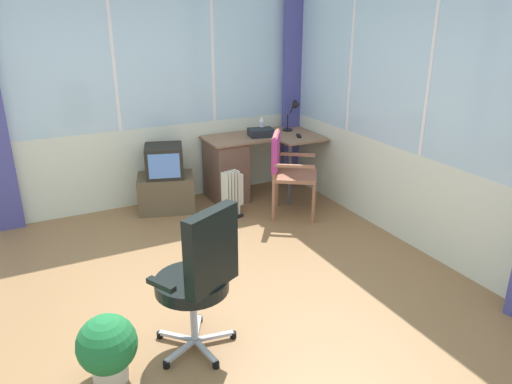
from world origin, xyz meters
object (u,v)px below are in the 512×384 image
(office_chair, at_px, (200,272))
(tv_on_stand, at_px, (166,182))
(paper_tray, at_px, (261,132))
(space_heater, at_px, (233,194))
(tv_remote, at_px, (299,136))
(desk_lamp, at_px, (295,110))
(wooden_armchair, at_px, (284,163))
(potted_plant, at_px, (107,347))
(spray_bottle, at_px, (262,126))
(desk, at_px, (231,166))

(office_chair, distance_m, tv_on_stand, 2.63)
(paper_tray, relative_size, space_heater, 0.55)
(tv_remote, distance_m, tv_on_stand, 1.69)
(desk_lamp, distance_m, wooden_armchair, 0.99)
(office_chair, height_order, potted_plant, office_chair)
(wooden_armchair, bearing_deg, spray_bottle, 81.70)
(office_chair, relative_size, space_heater, 1.98)
(office_chair, distance_m, space_heater, 2.34)
(desk_lamp, xyz_separation_m, space_heater, (-1.11, -0.52, -0.75))
(paper_tray, height_order, tv_on_stand, paper_tray)
(potted_plant, bearing_deg, space_heater, 48.69)
(spray_bottle, xyz_separation_m, wooden_armchair, (-0.11, -0.76, -0.26))
(wooden_armchair, relative_size, potted_plant, 2.07)
(tv_remote, xyz_separation_m, spray_bottle, (-0.33, 0.34, 0.09))
(spray_bottle, distance_m, tv_on_stand, 1.38)
(office_chair, height_order, tv_on_stand, office_chair)
(spray_bottle, relative_size, tv_on_stand, 0.28)
(paper_tray, xyz_separation_m, office_chair, (-1.74, -2.49, -0.19))
(paper_tray, height_order, potted_plant, paper_tray)
(tv_on_stand, bearing_deg, space_heater, -41.89)
(spray_bottle, xyz_separation_m, space_heater, (-0.67, -0.58, -0.59))
(spray_bottle, bearing_deg, desk_lamp, -6.82)
(wooden_armchair, bearing_deg, space_heater, 161.98)
(space_heater, distance_m, potted_plant, 2.68)
(tv_remote, relative_size, paper_tray, 0.50)
(desk_lamp, height_order, potted_plant, desk_lamp)
(tv_remote, height_order, paper_tray, paper_tray)
(paper_tray, xyz_separation_m, potted_plant, (-2.38, -2.49, -0.56))
(spray_bottle, bearing_deg, space_heater, -139.14)
(desk_lamp, relative_size, spray_bottle, 1.87)
(paper_tray, bearing_deg, wooden_armchair, -94.28)
(tv_remote, height_order, spray_bottle, spray_bottle)
(tv_remote, bearing_deg, space_heater, -142.92)
(tv_remote, bearing_deg, tv_on_stand, -167.09)
(spray_bottle, height_order, space_heater, spray_bottle)
(office_chair, bearing_deg, desk, 61.94)
(desk, distance_m, potted_plant, 3.24)
(desk_lamp, height_order, office_chair, desk_lamp)
(paper_tray, xyz_separation_m, wooden_armchair, (-0.05, -0.66, -0.20))
(paper_tray, bearing_deg, space_heater, -141.92)
(tv_on_stand, height_order, space_heater, tv_on_stand)
(desk, xyz_separation_m, desk_lamp, (0.89, -0.01, 0.62))
(office_chair, bearing_deg, paper_tray, 55.09)
(tv_on_stand, bearing_deg, wooden_armchair, -31.94)
(office_chair, bearing_deg, tv_on_stand, 78.37)
(spray_bottle, height_order, wooden_armchair, spray_bottle)
(office_chair, bearing_deg, spray_bottle, 55.24)
(tv_on_stand, bearing_deg, spray_bottle, 1.46)
(wooden_armchair, height_order, office_chair, office_chair)
(desk_lamp, height_order, tv_remote, desk_lamp)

